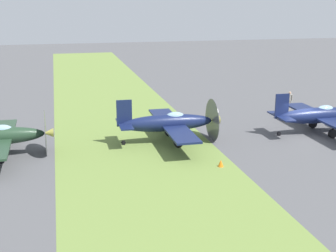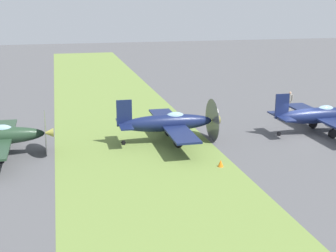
{
  "view_description": "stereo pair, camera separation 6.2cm",
  "coord_description": "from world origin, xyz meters",
  "px_view_note": "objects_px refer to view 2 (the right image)",
  "views": [
    {
      "loc": [
        30.61,
        -17.57,
        10.09
      ],
      "look_at": [
        -0.62,
        -10.1,
        1.29
      ],
      "focal_mm": 50.05,
      "sensor_mm": 36.0,
      "label": 1
    },
    {
      "loc": [
        30.63,
        -17.51,
        10.09
      ],
      "look_at": [
        -0.62,
        -10.1,
        1.29
      ],
      "focal_mm": 50.05,
      "sensor_mm": 36.0,
      "label": 2
    }
  ],
  "objects_px": {
    "airplane_lead": "(320,115)",
    "runway_marker_cone": "(221,163)",
    "ground_crew_mechanic": "(290,100)",
    "airplane_wingman": "(169,123)"
  },
  "relations": [
    {
      "from": "airplane_lead",
      "to": "runway_marker_cone",
      "type": "xyz_separation_m",
      "value": [
        5.32,
        -9.86,
        -1.2
      ]
    },
    {
      "from": "runway_marker_cone",
      "to": "airplane_wingman",
      "type": "bearing_deg",
      "value": -161.83
    },
    {
      "from": "ground_crew_mechanic",
      "to": "airplane_lead",
      "type": "bearing_deg",
      "value": -47.31
    },
    {
      "from": "airplane_wingman",
      "to": "runway_marker_cone",
      "type": "relative_size",
      "value": 21.59
    },
    {
      "from": "airplane_wingman",
      "to": "runway_marker_cone",
      "type": "xyz_separation_m",
      "value": [
        5.79,
        1.9,
        -1.21
      ]
    },
    {
      "from": "airplane_lead",
      "to": "ground_crew_mechanic",
      "type": "xyz_separation_m",
      "value": [
        -7.69,
        1.51,
        -0.51
      ]
    },
    {
      "from": "runway_marker_cone",
      "to": "airplane_lead",
      "type": "bearing_deg",
      "value": 118.34
    },
    {
      "from": "airplane_wingman",
      "to": "ground_crew_mechanic",
      "type": "distance_m",
      "value": 15.12
    },
    {
      "from": "airplane_lead",
      "to": "runway_marker_cone",
      "type": "distance_m",
      "value": 11.27
    },
    {
      "from": "airplane_wingman",
      "to": "runway_marker_cone",
      "type": "distance_m",
      "value": 6.22
    }
  ]
}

